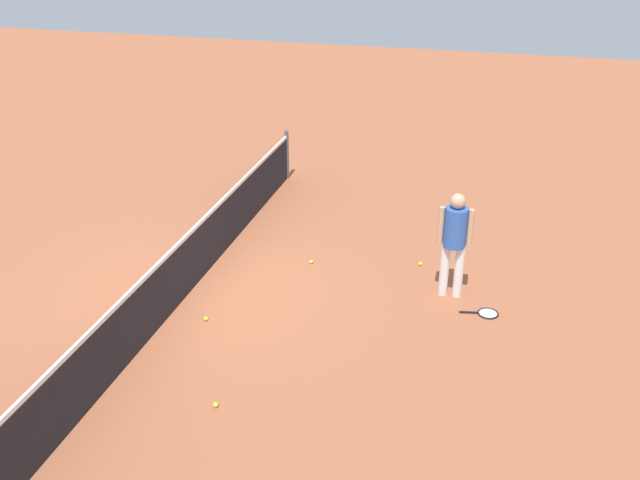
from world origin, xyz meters
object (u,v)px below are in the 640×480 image
object	(u,v)px
player_near_side	(455,237)
tennis_ball_by_net	(420,264)
tennis_ball_midcourt	(216,405)
tennis_ball_baseline	(311,262)
tennis_racket_near_player	(486,313)
tennis_ball_near_player	(206,319)

from	to	relation	value
player_near_side	tennis_ball_by_net	bearing A→B (deg)	34.24
tennis_ball_midcourt	tennis_ball_baseline	size ratio (longest dim) A/B	1.00
player_near_side	tennis_racket_near_player	world-z (taller)	player_near_side
player_near_side	tennis_ball_by_net	distance (m)	1.41
tennis_racket_near_player	tennis_ball_near_player	xyz separation A→B (m)	(-1.25, 3.96, 0.02)
tennis_racket_near_player	tennis_ball_baseline	size ratio (longest dim) A/B	9.14
tennis_racket_near_player	tennis_ball_by_net	distance (m)	1.72
tennis_racket_near_player	tennis_ball_near_player	size ratio (longest dim) A/B	9.14
player_near_side	tennis_ball_near_player	distance (m)	3.89
player_near_side	tennis_ball_baseline	size ratio (longest dim) A/B	25.76
tennis_ball_baseline	tennis_ball_by_net	bearing A→B (deg)	-77.17
tennis_ball_near_player	tennis_ball_baseline	world-z (taller)	same
tennis_ball_by_net	tennis_ball_baseline	size ratio (longest dim) A/B	1.00
player_near_side	tennis_ball_near_player	size ratio (longest dim) A/B	25.76
player_near_side	tennis_ball_near_player	world-z (taller)	player_near_side
tennis_ball_midcourt	tennis_ball_baseline	world-z (taller)	same
tennis_ball_midcourt	tennis_racket_near_player	bearing A→B (deg)	-45.41
tennis_ball_near_player	tennis_ball_baseline	distance (m)	2.34
player_near_side	tennis_ball_midcourt	bearing A→B (deg)	144.32
tennis_ball_baseline	tennis_ball_midcourt	bearing A→B (deg)	178.28
tennis_ball_near_player	tennis_ball_midcourt	bearing A→B (deg)	-153.33
tennis_racket_near_player	tennis_ball_by_net	xyz separation A→B (m)	(1.27, 1.16, 0.02)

